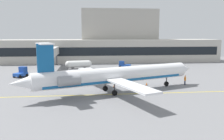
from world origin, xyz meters
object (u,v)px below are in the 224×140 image
Objects in this scene: baggage_tug at (21,73)px; marshaller at (185,80)px; fuel_tank at (79,64)px; pushback_tractor at (124,65)px; regional_jet at (114,75)px.

marshaller is (34.57, -12.51, -0.08)m from baggage_tug.
fuel_tank reaches higher than marshaller.
pushback_tractor is 0.49× the size of fuel_tank.
regional_jet reaches higher than marshaller.
baggage_tug reaches higher than fuel_tank.
pushback_tractor is (26.27, 12.64, -0.15)m from baggage_tug.
pushback_tractor is at bearing 77.93° from regional_jet.
fuel_tank reaches higher than pushback_tractor.
baggage_tug is 29.15m from pushback_tractor.
pushback_tractor is at bearing 25.69° from baggage_tug.
regional_jet is 8.79× the size of pushback_tractor.
regional_jet reaches higher than baggage_tug.
baggage_tug is (-19.86, 17.34, -1.95)m from regional_jet.
baggage_tug is 0.94× the size of pushback_tractor.
regional_jet is 15.62m from marshaller.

